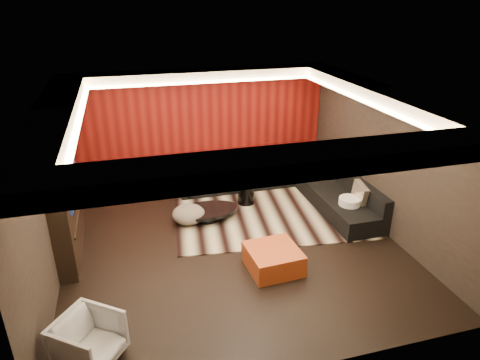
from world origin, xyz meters
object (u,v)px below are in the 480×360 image
object	(u,v)px
orange_ottoman	(273,259)
sectional_sofa	(285,183)
coffee_table	(207,214)
drum_stool	(246,194)
armchair	(88,341)
white_side_table	(349,210)

from	to	relation	value
orange_ottoman	sectional_sofa	size ratio (longest dim) A/B	0.23
orange_ottoman	sectional_sofa	world-z (taller)	sectional_sofa
coffee_table	sectional_sofa	world-z (taller)	sectional_sofa
drum_stool	orange_ottoman	bearing A→B (deg)	-95.54
orange_ottoman	armchair	size ratio (longest dim) A/B	1.16
white_side_table	armchair	xyz separation A→B (m)	(-4.94, -2.39, 0.06)
coffee_table	orange_ottoman	world-z (taller)	orange_ottoman
coffee_table	orange_ottoman	xyz separation A→B (m)	(0.75, -1.98, 0.06)
white_side_table	sectional_sofa	size ratio (longest dim) A/B	0.15
white_side_table	orange_ottoman	world-z (taller)	white_side_table
drum_stool	sectional_sofa	bearing A→B (deg)	14.61
coffee_table	white_side_table	xyz separation A→B (m)	(2.78, -0.86, 0.14)
armchair	orange_ottoman	bearing A→B (deg)	-29.19
coffee_table	orange_ottoman	bearing A→B (deg)	-69.14
white_side_table	sectional_sofa	distance (m)	1.80
drum_stool	coffee_table	bearing A→B (deg)	-153.63
coffee_table	sectional_sofa	distance (m)	2.16
coffee_table	white_side_table	bearing A→B (deg)	-17.28
drum_stool	armchair	xyz separation A→B (m)	(-3.16, -3.75, 0.09)
armchair	sectional_sofa	distance (m)	5.79
sectional_sofa	armchair	bearing A→B (deg)	-136.09
white_side_table	orange_ottoman	xyz separation A→B (m)	(-2.02, -1.12, -0.08)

